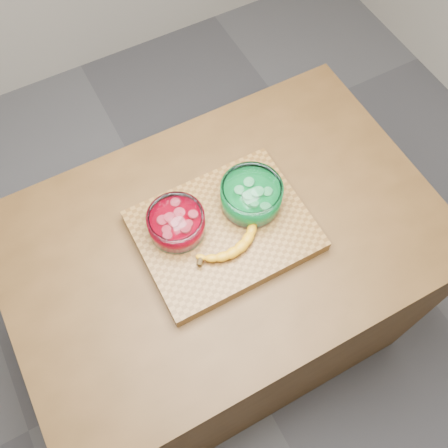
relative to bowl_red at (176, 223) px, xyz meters
name	(u,v)px	position (x,y,z in m)	size (l,w,h in m)	color
ground	(224,328)	(0.11, -0.05, -0.97)	(3.50, 3.50, 0.00)	#555559
counter	(224,292)	(0.11, -0.05, -0.52)	(1.20, 0.80, 0.90)	#4F3317
cutting_board	(224,231)	(0.11, -0.05, -0.05)	(0.45, 0.35, 0.04)	brown
bowl_red	(176,223)	(0.00, 0.00, 0.00)	(0.15, 0.15, 0.07)	white
bowl_green	(251,196)	(0.21, -0.02, 0.00)	(0.17, 0.17, 0.08)	white
banana	(229,238)	(0.10, -0.09, -0.02)	(0.23, 0.14, 0.03)	orange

